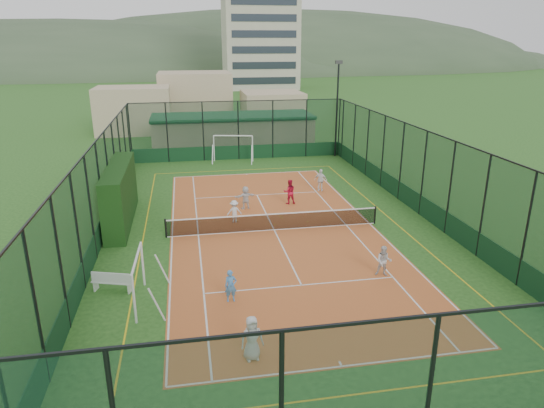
{
  "coord_description": "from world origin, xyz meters",
  "views": [
    {
      "loc": [
        -4.48,
        -24.23,
        9.87
      ],
      "look_at": [
        0.05,
        0.93,
        1.2
      ],
      "focal_mm": 32.0,
      "sensor_mm": 36.0,
      "label": 1
    }
  ],
  "objects_px": {
    "floodlight_ne": "(337,110)",
    "apartment_tower": "(260,14)",
    "futsal_goal_far": "(233,149)",
    "futsal_goal_near": "(139,280)",
    "child_far_left": "(234,211)",
    "child_near_mid": "(231,286)",
    "clubhouse": "(233,131)",
    "white_bench": "(112,281)",
    "child_near_left": "(252,338)",
    "child_far_back": "(246,197)",
    "child_far_right": "(321,180)",
    "coach": "(289,192)",
    "child_near_right": "(384,261)"
  },
  "relations": [
    {
      "from": "futsal_goal_far",
      "to": "child_near_right",
      "type": "bearing_deg",
      "value": -66.55
    },
    {
      "from": "apartment_tower",
      "to": "coach",
      "type": "relative_size",
      "value": 19.12
    },
    {
      "from": "child_far_right",
      "to": "futsal_goal_far",
      "type": "bearing_deg",
      "value": -31.69
    },
    {
      "from": "futsal_goal_near",
      "to": "child_near_mid",
      "type": "xyz_separation_m",
      "value": [
        3.54,
        -0.52,
        -0.31
      ]
    },
    {
      "from": "clubhouse",
      "to": "coach",
      "type": "relative_size",
      "value": 9.69
    },
    {
      "from": "floodlight_ne",
      "to": "white_bench",
      "type": "height_order",
      "value": "floodlight_ne"
    },
    {
      "from": "futsal_goal_far",
      "to": "floodlight_ne",
      "type": "bearing_deg",
      "value": 14.56
    },
    {
      "from": "child_far_left",
      "to": "child_far_back",
      "type": "height_order",
      "value": "child_far_back"
    },
    {
      "from": "child_near_mid",
      "to": "child_near_right",
      "type": "relative_size",
      "value": 0.95
    },
    {
      "from": "child_near_mid",
      "to": "floodlight_ne",
      "type": "bearing_deg",
      "value": 61.5
    },
    {
      "from": "child_near_left",
      "to": "child_near_right",
      "type": "bearing_deg",
      "value": 28.51
    },
    {
      "from": "child_far_left",
      "to": "clubhouse",
      "type": "bearing_deg",
      "value": -99.31
    },
    {
      "from": "child_near_mid",
      "to": "child_far_back",
      "type": "relative_size",
      "value": 0.93
    },
    {
      "from": "clubhouse",
      "to": "child_near_left",
      "type": "relative_size",
      "value": 9.91
    },
    {
      "from": "white_bench",
      "to": "child_far_right",
      "type": "bearing_deg",
      "value": 62.33
    },
    {
      "from": "floodlight_ne",
      "to": "child_near_mid",
      "type": "distance_m",
      "value": 26.69
    },
    {
      "from": "futsal_goal_near",
      "to": "child_far_left",
      "type": "bearing_deg",
      "value": -27.22
    },
    {
      "from": "coach",
      "to": "child_far_back",
      "type": "bearing_deg",
      "value": 9.8
    },
    {
      "from": "apartment_tower",
      "to": "child_far_right",
      "type": "bearing_deg",
      "value": -95.71
    },
    {
      "from": "apartment_tower",
      "to": "child_near_left",
      "type": "distance_m",
      "value": 95.19
    },
    {
      "from": "clubhouse",
      "to": "white_bench",
      "type": "bearing_deg",
      "value": -105.84
    },
    {
      "from": "child_far_right",
      "to": "floodlight_ne",
      "type": "bearing_deg",
      "value": -81.43
    },
    {
      "from": "clubhouse",
      "to": "child_near_mid",
      "type": "xyz_separation_m",
      "value": [
        -3.06,
        -29.16,
        -0.91
      ]
    },
    {
      "from": "futsal_goal_near",
      "to": "coach",
      "type": "distance_m",
      "value": 13.78
    },
    {
      "from": "child_near_right",
      "to": "child_far_left",
      "type": "bearing_deg",
      "value": 148.67
    },
    {
      "from": "child_near_mid",
      "to": "coach",
      "type": "bearing_deg",
      "value": 64.78
    },
    {
      "from": "white_bench",
      "to": "child_far_right",
      "type": "xyz_separation_m",
      "value": [
        12.25,
        12.07,
        0.3
      ]
    },
    {
      "from": "child_far_back",
      "to": "coach",
      "type": "relative_size",
      "value": 0.91
    },
    {
      "from": "futsal_goal_near",
      "to": "child_near_mid",
      "type": "bearing_deg",
      "value": -96.31
    },
    {
      "from": "child_far_right",
      "to": "clubhouse",
      "type": "bearing_deg",
      "value": -42.86
    },
    {
      "from": "futsal_goal_near",
      "to": "futsal_goal_far",
      "type": "xyz_separation_m",
      "value": [
        6.05,
        22.93,
        0.12
      ]
    },
    {
      "from": "child_near_left",
      "to": "child_near_mid",
      "type": "distance_m",
      "value": 3.82
    },
    {
      "from": "apartment_tower",
      "to": "child_far_back",
      "type": "height_order",
      "value": "apartment_tower"
    },
    {
      "from": "futsal_goal_near",
      "to": "white_bench",
      "type": "bearing_deg",
      "value": 48.1
    },
    {
      "from": "child_near_left",
      "to": "child_near_mid",
      "type": "bearing_deg",
      "value": 86.72
    },
    {
      "from": "white_bench",
      "to": "child_far_right",
      "type": "height_order",
      "value": "child_far_right"
    },
    {
      "from": "child_near_left",
      "to": "child_far_right",
      "type": "relative_size",
      "value": 1.0
    },
    {
      "from": "coach",
      "to": "child_far_right",
      "type": "bearing_deg",
      "value": -139.18
    },
    {
      "from": "child_near_left",
      "to": "child_far_right",
      "type": "distance_m",
      "value": 18.96
    },
    {
      "from": "floodlight_ne",
      "to": "apartment_tower",
      "type": "distance_m",
      "value": 66.39
    },
    {
      "from": "futsal_goal_near",
      "to": "child_far_back",
      "type": "xyz_separation_m",
      "value": [
        5.52,
        10.47,
        -0.25
      ]
    },
    {
      "from": "futsal_goal_far",
      "to": "child_far_right",
      "type": "distance_m",
      "value": 10.93
    },
    {
      "from": "child_far_right",
      "to": "coach",
      "type": "height_order",
      "value": "coach"
    },
    {
      "from": "futsal_goal_far",
      "to": "child_far_back",
      "type": "bearing_deg",
      "value": -79.82
    },
    {
      "from": "white_bench",
      "to": "child_near_right",
      "type": "distance_m",
      "value": 11.56
    },
    {
      "from": "futsal_goal_near",
      "to": "child_far_right",
      "type": "xyz_separation_m",
      "value": [
        11.06,
        13.22,
        -0.2
      ]
    },
    {
      "from": "white_bench",
      "to": "coach",
      "type": "bearing_deg",
      "value": 63.42
    },
    {
      "from": "floodlight_ne",
      "to": "futsal_goal_near",
      "type": "relative_size",
      "value": 2.72
    },
    {
      "from": "child_near_right",
      "to": "white_bench",
      "type": "bearing_deg",
      "value": -161.27
    },
    {
      "from": "floodlight_ne",
      "to": "futsal_goal_far",
      "type": "relative_size",
      "value": 2.42
    }
  ]
}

